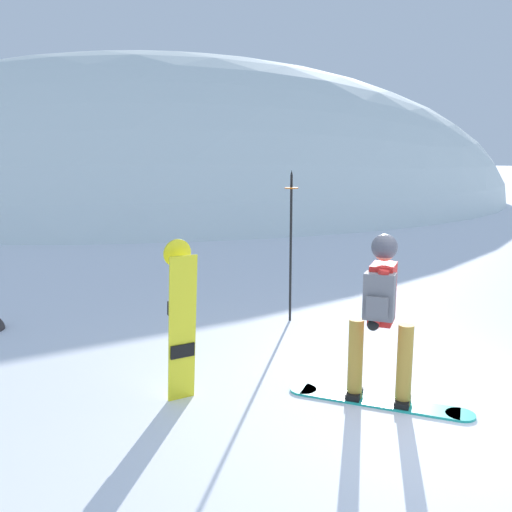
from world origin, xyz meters
TOP-DOWN VIEW (x-y plane):
  - ground_plane at (0.00, 0.00)m, footprint 300.00×300.00m
  - ridge_peak_main at (8.16, 28.49)m, footprint 40.36×36.33m
  - snowboarder_main at (-0.52, 0.46)m, footprint 1.26×1.50m
  - spare_snowboard at (-2.18, 1.50)m, footprint 0.28×0.20m
  - piste_marker_near at (0.27, 3.27)m, footprint 0.20×0.20m

SIDE VIEW (x-z plane):
  - ground_plane at x=0.00m, z-range 0.00..0.00m
  - ridge_peak_main at x=8.16m, z-range -8.03..8.03m
  - spare_snowboard at x=-2.18m, z-range 0.01..1.67m
  - snowboarder_main at x=-0.52m, z-range 0.06..1.78m
  - piste_marker_near at x=0.27m, z-range 0.15..2.40m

